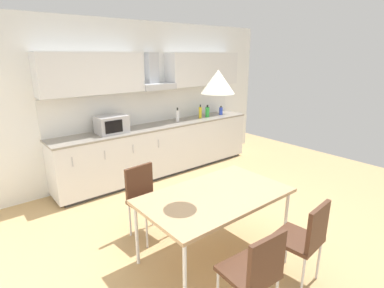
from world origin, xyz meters
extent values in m
cube|color=tan|center=(0.00, 0.00, -0.01)|extent=(8.06, 7.33, 0.02)
cube|color=white|center=(0.00, 2.49, 1.35)|extent=(6.45, 0.10, 2.71)
cube|color=#333333|center=(0.51, 2.15, 0.03)|extent=(3.71, 0.54, 0.05)
cube|color=silver|center=(0.51, 2.15, 0.47)|extent=(3.87, 0.58, 0.85)
cube|color=gray|center=(0.51, 2.15, 0.91)|extent=(3.89, 0.60, 0.03)
cube|color=silver|center=(-1.18, 1.85, 0.69)|extent=(0.01, 0.01, 0.14)
cube|color=silver|center=(-0.69, 1.85, 0.69)|extent=(0.01, 0.01, 0.14)
cube|color=silver|center=(-0.21, 1.85, 0.69)|extent=(0.01, 0.01, 0.14)
cube|color=silver|center=(0.27, 1.85, 0.69)|extent=(0.01, 0.01, 0.14)
cube|color=silver|center=(0.51, 2.43, 1.22)|extent=(3.87, 0.02, 0.58)
cube|color=silver|center=(-0.61, 2.27, 1.87)|extent=(1.62, 0.34, 0.62)
cube|color=silver|center=(1.64, 2.27, 1.87)|extent=(1.62, 0.34, 0.62)
cube|color=#B7BABF|center=(0.51, 2.25, 1.61)|extent=(0.63, 0.40, 0.10)
cube|color=#B7BABF|center=(0.51, 2.36, 1.89)|extent=(0.20, 0.16, 0.57)
cube|color=#ADADB2|center=(-0.42, 2.15, 1.07)|extent=(0.48, 0.34, 0.28)
cube|color=black|center=(-0.46, 1.98, 1.07)|extent=(0.29, 0.01, 0.20)
cylinder|color=white|center=(0.92, 2.17, 1.04)|extent=(0.07, 0.07, 0.22)
cylinder|color=black|center=(0.92, 2.17, 1.17)|extent=(0.03, 0.03, 0.05)
cylinder|color=blue|center=(2.03, 2.13, 1.00)|extent=(0.07, 0.07, 0.15)
cylinder|color=black|center=(2.03, 2.13, 1.10)|extent=(0.03, 0.03, 0.03)
cylinder|color=green|center=(1.64, 2.13, 1.03)|extent=(0.08, 0.08, 0.20)
cylinder|color=black|center=(1.64, 2.13, 1.15)|extent=(0.03, 0.03, 0.04)
cylinder|color=yellow|center=(1.46, 2.14, 1.04)|extent=(0.06, 0.06, 0.22)
cylinder|color=black|center=(1.46, 2.14, 1.17)|extent=(0.02, 0.02, 0.05)
cube|color=tan|center=(-0.39, -0.25, 0.73)|extent=(1.57, 0.93, 0.04)
cylinder|color=silver|center=(-1.12, -0.66, 0.35)|extent=(0.04, 0.04, 0.71)
cylinder|color=silver|center=(0.33, -0.66, 0.35)|extent=(0.04, 0.04, 0.71)
cylinder|color=silver|center=(-1.12, 0.15, 0.35)|extent=(0.04, 0.04, 0.71)
cylinder|color=silver|center=(0.33, 0.15, 0.35)|extent=(0.04, 0.04, 0.71)
cube|color=#4C2D1E|center=(-0.75, 0.51, 0.45)|extent=(0.44, 0.44, 0.04)
cube|color=#4C2D1E|center=(-0.76, 0.69, 0.67)|extent=(0.38, 0.08, 0.40)
cylinder|color=silver|center=(-0.56, 0.36, 0.21)|extent=(0.02, 0.02, 0.43)
cylinder|color=silver|center=(-0.90, 0.33, 0.21)|extent=(0.02, 0.02, 0.43)
cylinder|color=silver|center=(-0.59, 0.70, 0.21)|extent=(0.02, 0.02, 0.43)
cylinder|color=silver|center=(-0.93, 0.67, 0.21)|extent=(0.02, 0.02, 0.43)
cube|color=#4C2D1E|center=(-0.75, -1.02, 0.45)|extent=(0.43, 0.43, 0.04)
cube|color=#4C2D1E|center=(-0.76, -1.20, 0.67)|extent=(0.38, 0.07, 0.40)
cylinder|color=silver|center=(-0.57, -0.86, 0.21)|extent=(0.02, 0.02, 0.43)
cube|color=#4C2D1E|center=(-0.04, -1.02, 0.45)|extent=(0.44, 0.44, 0.04)
cube|color=#4C2D1E|center=(-0.02, -1.20, 0.67)|extent=(0.38, 0.08, 0.40)
cylinder|color=silver|center=(-0.22, -0.87, 0.21)|extent=(0.02, 0.02, 0.43)
cylinder|color=silver|center=(0.11, -0.83, 0.21)|extent=(0.02, 0.02, 0.43)
cylinder|color=silver|center=(-0.19, -1.20, 0.21)|extent=(0.02, 0.02, 0.43)
cylinder|color=silver|center=(0.15, -1.17, 0.21)|extent=(0.02, 0.02, 0.43)
cone|color=silver|center=(-0.39, -0.25, 1.90)|extent=(0.32, 0.32, 0.22)
camera|label=1|loc=(-2.39, -2.30, 2.15)|focal=28.00mm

